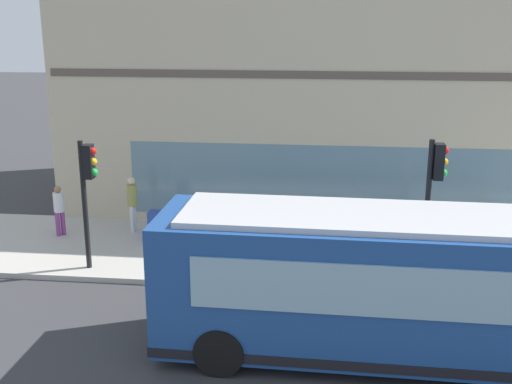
{
  "coord_description": "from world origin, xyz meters",
  "views": [
    {
      "loc": [
        -12.4,
        -0.1,
        6.88
      ],
      "look_at": [
        3.47,
        1.69,
        2.37
      ],
      "focal_mm": 44.99,
      "sensor_mm": 36.0,
      "label": 1
    }
  ],
  "objects_px": {
    "traffic_light_near_corner": "(434,184)",
    "newspaper_vending_box": "(156,225)",
    "city_bus_nearside": "(405,287)",
    "traffic_light_down_block": "(88,181)",
    "pedestrian_walking_along_curb": "(435,234)",
    "pedestrian_near_hydrant": "(59,207)",
    "pedestrian_near_building_entrance": "(132,200)"
  },
  "relations": [
    {
      "from": "pedestrian_near_building_entrance",
      "to": "pedestrian_walking_along_curb",
      "type": "relative_size",
      "value": 1.0
    },
    {
      "from": "city_bus_nearside",
      "to": "pedestrian_walking_along_curb",
      "type": "distance_m",
      "value": 4.65
    },
    {
      "from": "traffic_light_near_corner",
      "to": "pedestrian_near_building_entrance",
      "type": "xyz_separation_m",
      "value": [
        2.99,
        8.67,
        -1.58
      ]
    },
    {
      "from": "pedestrian_near_building_entrance",
      "to": "newspaper_vending_box",
      "type": "xyz_separation_m",
      "value": [
        -0.65,
        -0.91,
        -0.57
      ]
    },
    {
      "from": "traffic_light_near_corner",
      "to": "pedestrian_walking_along_curb",
      "type": "height_order",
      "value": "traffic_light_near_corner"
    },
    {
      "from": "pedestrian_near_building_entrance",
      "to": "pedestrian_walking_along_curb",
      "type": "bearing_deg",
      "value": -103.48
    },
    {
      "from": "traffic_light_down_block",
      "to": "pedestrian_near_building_entrance",
      "type": "xyz_separation_m",
      "value": [
        3.02,
        -0.21,
        -1.43
      ]
    },
    {
      "from": "city_bus_nearside",
      "to": "pedestrian_near_building_entrance",
      "type": "bearing_deg",
      "value": 49.26
    },
    {
      "from": "pedestrian_walking_along_curb",
      "to": "pedestrian_near_hydrant",
      "type": "relative_size",
      "value": 1.11
    },
    {
      "from": "city_bus_nearside",
      "to": "traffic_light_down_block",
      "type": "xyz_separation_m",
      "value": [
        3.57,
        7.86,
        1.05
      ]
    },
    {
      "from": "city_bus_nearside",
      "to": "newspaper_vending_box",
      "type": "height_order",
      "value": "city_bus_nearside"
    },
    {
      "from": "traffic_light_near_corner",
      "to": "newspaper_vending_box",
      "type": "height_order",
      "value": "traffic_light_near_corner"
    },
    {
      "from": "pedestrian_near_building_entrance",
      "to": "traffic_light_near_corner",
      "type": "bearing_deg",
      "value": -108.99
    },
    {
      "from": "pedestrian_near_building_entrance",
      "to": "newspaper_vending_box",
      "type": "bearing_deg",
      "value": -125.81
    },
    {
      "from": "pedestrian_near_hydrant",
      "to": "newspaper_vending_box",
      "type": "relative_size",
      "value": 1.77
    },
    {
      "from": "traffic_light_near_corner",
      "to": "newspaper_vending_box",
      "type": "relative_size",
      "value": 4.14
    },
    {
      "from": "traffic_light_near_corner",
      "to": "pedestrian_near_building_entrance",
      "type": "bearing_deg",
      "value": 71.01
    },
    {
      "from": "pedestrian_walking_along_curb",
      "to": "pedestrian_near_hydrant",
      "type": "bearing_deg",
      "value": 82.11
    },
    {
      "from": "city_bus_nearside",
      "to": "pedestrian_walking_along_curb",
      "type": "xyz_separation_m",
      "value": [
        4.45,
        -1.28,
        -0.38
      ]
    },
    {
      "from": "pedestrian_walking_along_curb",
      "to": "pedestrian_near_hydrant",
      "type": "height_order",
      "value": "pedestrian_walking_along_curb"
    },
    {
      "from": "traffic_light_near_corner",
      "to": "pedestrian_near_hydrant",
      "type": "height_order",
      "value": "traffic_light_near_corner"
    },
    {
      "from": "traffic_light_near_corner",
      "to": "newspaper_vending_box",
      "type": "xyz_separation_m",
      "value": [
        2.33,
        7.77,
        -2.15
      ]
    },
    {
      "from": "traffic_light_near_corner",
      "to": "city_bus_nearside",
      "type": "bearing_deg",
      "value": 164.16
    },
    {
      "from": "city_bus_nearside",
      "to": "traffic_light_down_block",
      "type": "bearing_deg",
      "value": 65.59
    },
    {
      "from": "pedestrian_near_building_entrance",
      "to": "city_bus_nearside",
      "type": "bearing_deg",
      "value": -130.74
    },
    {
      "from": "city_bus_nearside",
      "to": "pedestrian_near_building_entrance",
      "type": "distance_m",
      "value": 10.11
    },
    {
      "from": "newspaper_vending_box",
      "to": "pedestrian_near_building_entrance",
      "type": "bearing_deg",
      "value": 54.19
    },
    {
      "from": "traffic_light_down_block",
      "to": "pedestrian_near_building_entrance",
      "type": "distance_m",
      "value": 3.35
    },
    {
      "from": "traffic_light_near_corner",
      "to": "pedestrian_walking_along_curb",
      "type": "bearing_deg",
      "value": -17.0
    },
    {
      "from": "traffic_light_down_block",
      "to": "pedestrian_walking_along_curb",
      "type": "relative_size",
      "value": 1.98
    },
    {
      "from": "newspaper_vending_box",
      "to": "pedestrian_walking_along_curb",
      "type": "bearing_deg",
      "value": -100.49
    },
    {
      "from": "city_bus_nearside",
      "to": "pedestrian_walking_along_curb",
      "type": "height_order",
      "value": "city_bus_nearside"
    }
  ]
}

